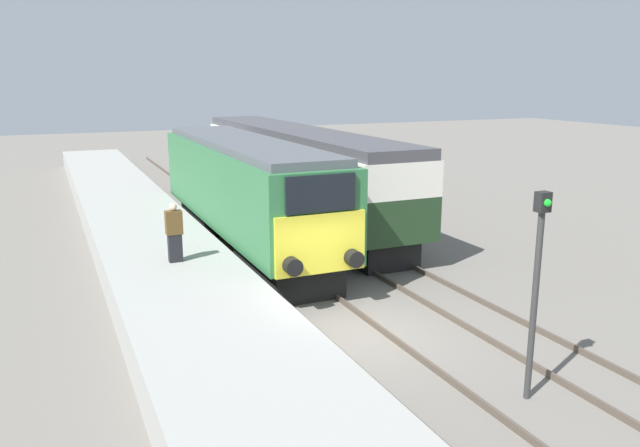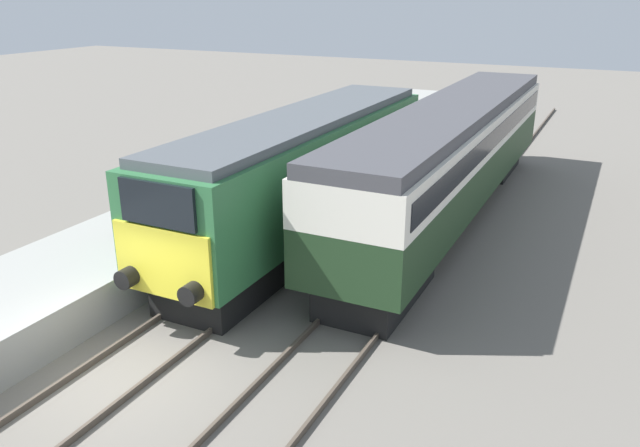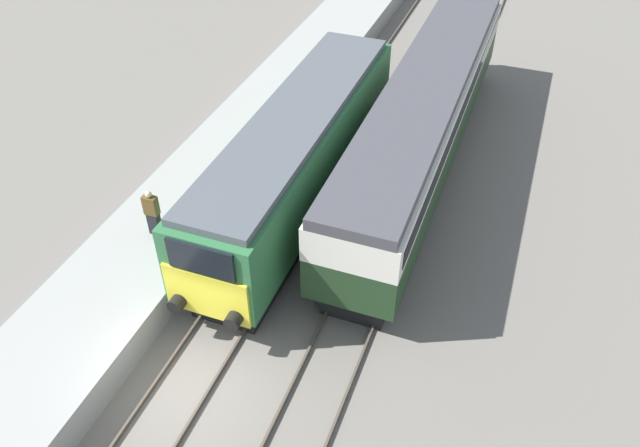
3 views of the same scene
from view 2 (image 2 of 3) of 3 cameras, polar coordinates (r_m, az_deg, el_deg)
The scene contains 7 objects.
ground_plane at distance 13.25m, azimuth -18.49°, elevation -13.35°, with size 120.00×120.00×0.00m, color slate.
platform_left at distance 20.45m, azimuth -9.91°, elevation 1.23°, with size 3.50×50.00×1.03m.
rails_near_track at distance 16.58m, azimuth -6.55°, elevation -4.93°, with size 1.51×60.00×0.14m.
rails_far_track at distance 15.17m, azimuth 4.45°, elevation -7.38°, with size 1.50×60.00×0.14m.
locomotive at distance 18.46m, azimuth -1.45°, elevation 4.71°, with size 2.70×13.31×3.84m.
passenger_carriage at distance 20.72m, azimuth 11.99°, elevation 6.57°, with size 2.75×17.43×3.83m.
person_on_platform at distance 17.26m, azimuth -17.19°, elevation 1.58°, with size 0.44×0.26×1.62m.
Camera 2 is at (8.26, -7.52, 7.14)m, focal length 35.00 mm.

